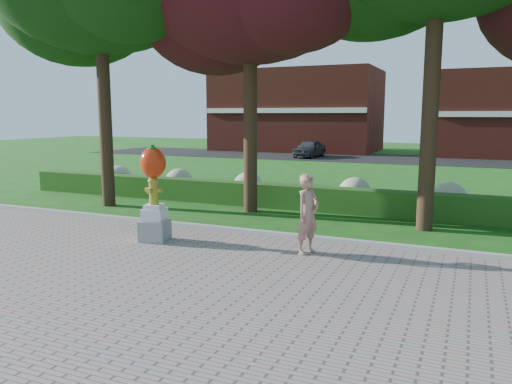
# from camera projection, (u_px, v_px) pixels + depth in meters

# --- Properties ---
(ground) EXTENTS (100.00, 100.00, 0.00)m
(ground) POSITION_uv_depth(u_px,v_px,m) (220.00, 270.00, 10.22)
(ground) COLOR #185415
(ground) RESTS_ON ground
(walkway) EXTENTS (40.00, 14.00, 0.04)m
(walkway) POSITION_uv_depth(u_px,v_px,m) (79.00, 354.00, 6.59)
(walkway) COLOR gray
(walkway) RESTS_ON ground
(curb) EXTENTS (40.00, 0.18, 0.15)m
(curb) POSITION_uv_depth(u_px,v_px,m) (273.00, 235.00, 12.93)
(curb) COLOR #ADADA5
(curb) RESTS_ON ground
(lawn_hedge) EXTENTS (24.00, 0.70, 0.80)m
(lawn_hedge) POSITION_uv_depth(u_px,v_px,m) (318.00, 199.00, 16.50)
(lawn_hedge) COLOR #164313
(lawn_hedge) RESTS_ON ground
(hydrangea_row) EXTENTS (20.10, 1.10, 0.99)m
(hydrangea_row) POSITION_uv_depth(u_px,v_px,m) (342.00, 191.00, 17.16)
(hydrangea_row) COLOR #A3A67F
(hydrangea_row) RESTS_ON ground
(street) EXTENTS (50.00, 8.00, 0.02)m
(street) POSITION_uv_depth(u_px,v_px,m) (402.00, 159.00, 35.58)
(street) COLOR black
(street) RESTS_ON ground
(building_left) EXTENTS (14.00, 8.00, 7.00)m
(building_left) POSITION_uv_depth(u_px,v_px,m) (297.00, 111.00, 44.43)
(building_left) COLOR maroon
(building_left) RESTS_ON ground
(hydrant_sculpture) EXTENTS (0.77, 0.77, 2.39)m
(hydrant_sculpture) POSITION_uv_depth(u_px,v_px,m) (154.00, 190.00, 12.27)
(hydrant_sculpture) COLOR gray
(hydrant_sculpture) RESTS_ON walkway
(woman) EXTENTS (0.64, 0.77, 1.81)m
(woman) POSITION_uv_depth(u_px,v_px,m) (308.00, 214.00, 11.18)
(woman) COLOR #AA7761
(woman) RESTS_ON walkway
(parked_car) EXTENTS (1.75, 3.87, 1.29)m
(parked_car) POSITION_uv_depth(u_px,v_px,m) (309.00, 148.00, 37.18)
(parked_car) COLOR #3E4045
(parked_car) RESTS_ON street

